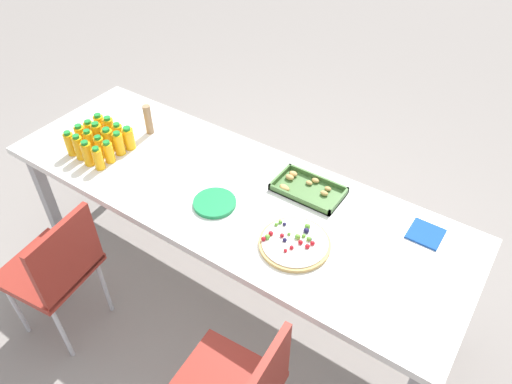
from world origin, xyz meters
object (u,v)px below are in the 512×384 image
at_px(juice_bottle_0, 70,144).
at_px(plate_stack, 215,203).
at_px(juice_bottle_14, 119,134).
at_px(napkin_stack, 426,234).
at_px(juice_bottle_15, 129,138).
at_px(juice_bottle_11, 119,144).
at_px(juice_bottle_8, 90,132).
at_px(juice_bottle_9, 98,135).
at_px(chair_near_left, 56,267).
at_px(juice_bottle_2, 88,154).
at_px(fruit_pizza, 295,243).
at_px(juice_bottle_1, 79,148).
at_px(juice_bottle_4, 81,137).
at_px(juice_bottle_12, 100,125).
at_px(juice_bottle_10, 108,140).
at_px(juice_bottle_13, 110,129).
at_px(juice_bottle_6, 100,147).
at_px(juice_bottle_3, 98,159).
at_px(snack_tray, 306,189).
at_px(party_table, 228,198).
at_px(juice_bottle_7, 109,152).
at_px(juice_bottle_5, 90,142).
at_px(cardboard_tube, 148,120).

relative_size(juice_bottle_0, plate_stack, 0.69).
xyz_separation_m(juice_bottle_14, napkin_stack, (1.68, 0.28, -0.06)).
bearing_deg(juice_bottle_15, juice_bottle_11, -95.75).
distance_m(juice_bottle_8, juice_bottle_9, 0.07).
xyz_separation_m(chair_near_left, juice_bottle_2, (-0.22, 0.48, 0.30)).
bearing_deg(juice_bottle_2, juice_bottle_15, 71.79).
distance_m(juice_bottle_0, fruit_pizza, 1.37).
xyz_separation_m(juice_bottle_1, juice_bottle_4, (-0.07, 0.08, -0.00)).
bearing_deg(juice_bottle_12, juice_bottle_11, -16.53).
height_order(juice_bottle_10, juice_bottle_15, juice_bottle_10).
distance_m(juice_bottle_10, plate_stack, 0.76).
relative_size(juice_bottle_13, juice_bottle_14, 1.10).
bearing_deg(napkin_stack, juice_bottle_6, -165.82).
bearing_deg(juice_bottle_8, juice_bottle_11, 1.89).
relative_size(juice_bottle_1, juice_bottle_3, 1.10).
relative_size(juice_bottle_10, juice_bottle_15, 1.04).
relative_size(snack_tray, napkin_stack, 2.34).
xyz_separation_m(juice_bottle_8, plate_stack, (0.91, -0.03, -0.05)).
relative_size(party_table, juice_bottle_13, 16.86).
height_order(juice_bottle_9, napkin_stack, juice_bottle_9).
distance_m(juice_bottle_3, juice_bottle_15, 0.22).
bearing_deg(juice_bottle_7, snack_tray, 21.27).
height_order(juice_bottle_2, juice_bottle_10, juice_bottle_2).
relative_size(juice_bottle_5, cardboard_tube, 0.80).
height_order(juice_bottle_1, juice_bottle_14, juice_bottle_1).
distance_m(juice_bottle_5, snack_tray, 1.22).
distance_m(juice_bottle_1, juice_bottle_8, 0.16).
xyz_separation_m(juice_bottle_1, juice_bottle_7, (0.15, 0.07, -0.01)).
height_order(juice_bottle_8, plate_stack, juice_bottle_8).
relative_size(juice_bottle_14, napkin_stack, 0.89).
relative_size(juice_bottle_5, napkin_stack, 0.97).
bearing_deg(juice_bottle_9, juice_bottle_1, -87.01).
relative_size(party_table, juice_bottle_10, 17.49).
relative_size(juice_bottle_7, juice_bottle_13, 0.89).
bearing_deg(juice_bottle_9, juice_bottle_11, 4.06).
bearing_deg(juice_bottle_3, cardboard_tube, 91.67).
relative_size(juice_bottle_8, juice_bottle_15, 0.99).
bearing_deg(snack_tray, juice_bottle_12, -168.87).
height_order(juice_bottle_10, juice_bottle_12, juice_bottle_10).
xyz_separation_m(juice_bottle_4, juice_bottle_9, (0.07, 0.06, 0.00)).
relative_size(juice_bottle_6, juice_bottle_14, 0.99).
height_order(juice_bottle_1, cardboard_tube, cardboard_tube).
distance_m(juice_bottle_11, juice_bottle_13, 0.16).
xyz_separation_m(juice_bottle_3, snack_tray, (1.00, 0.46, -0.05)).
relative_size(juice_bottle_1, juice_bottle_9, 1.00).
xyz_separation_m(juice_bottle_0, juice_bottle_4, (-0.00, 0.08, -0.00)).
distance_m(juice_bottle_4, napkin_stack, 1.88).
height_order(juice_bottle_6, juice_bottle_15, juice_bottle_15).
distance_m(juice_bottle_8, juice_bottle_14, 0.17).
bearing_deg(plate_stack, chair_near_left, -131.35).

